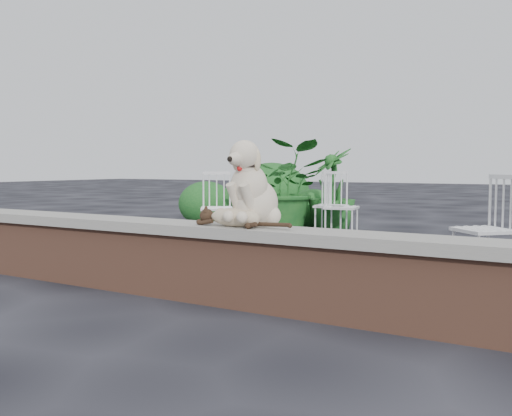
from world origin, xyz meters
The scene contains 12 objects.
ground centered at (0.00, 0.00, 0.00)m, with size 60.00×60.00×0.00m, color black.
brick_wall centered at (0.00, 0.00, 0.25)m, with size 6.00×0.30×0.50m, color brown.
capstone centered at (0.00, 0.00, 0.54)m, with size 6.20×0.40×0.08m, color slate.
dog centered at (0.01, 0.10, 0.89)m, with size 0.41×0.54×0.63m, color beige, non-canonical shape.
cat centered at (-0.07, -0.05, 0.66)m, with size 0.90×0.22×0.15m, color tan, non-canonical shape.
chair_e centered at (-0.73, 3.70, 0.47)m, with size 0.56×0.56×0.94m, color white, non-canonical shape.
chair_b centered at (-0.95, 3.88, 0.47)m, with size 0.56×0.56×0.94m, color white, non-canonical shape.
chair_a centered at (-2.10, 2.71, 0.47)m, with size 0.56×0.56×0.94m, color white, non-canonical shape.
chair_d centered at (1.35, 1.81, 0.47)m, with size 0.56×0.56×0.94m, color white, non-canonical shape.
potted_plant_a centered at (-1.69, 3.96, 0.70)m, with size 1.26×1.09×1.40m, color #154B1D.
potted_plant_b centered at (-1.16, 4.41, 0.64)m, with size 0.72×0.72×1.28m, color #154B1D.
shrubbery centered at (-2.89, 5.36, 0.45)m, with size 2.76×2.23×1.14m.
Camera 1 is at (2.05, -3.41, 1.02)m, focal length 39.05 mm.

